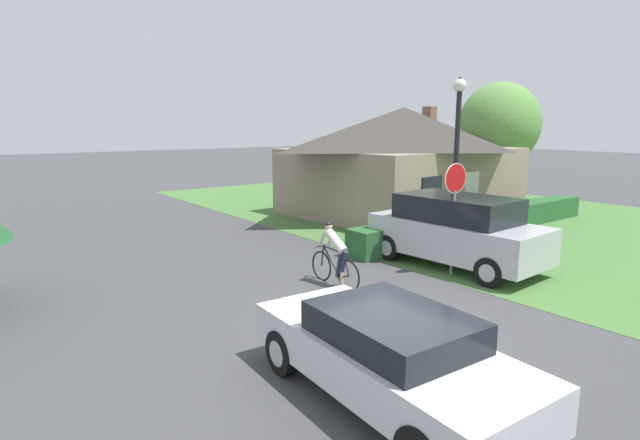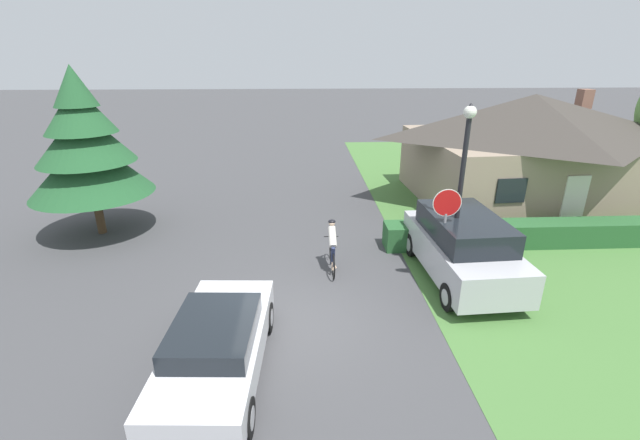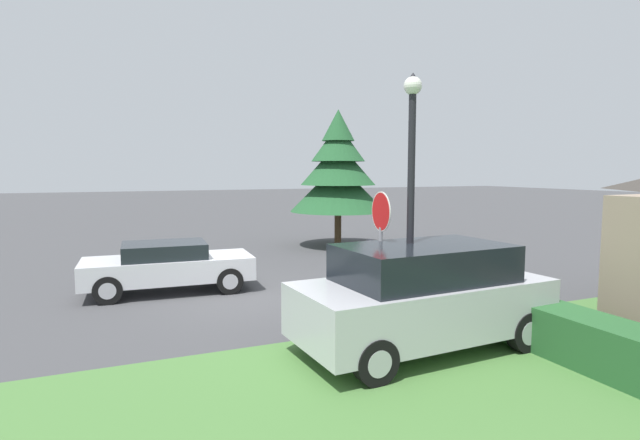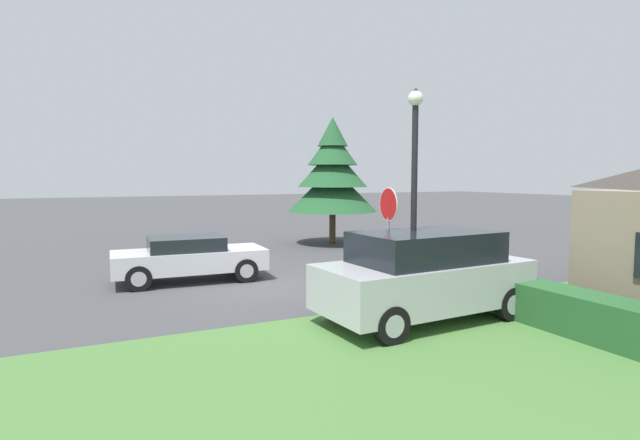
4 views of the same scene
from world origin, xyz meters
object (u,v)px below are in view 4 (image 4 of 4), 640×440
(sedan_left_lane, at_px, (189,258))
(street_lamp, at_px, (414,175))
(parked_suv_right, at_px, (425,275))
(stop_sign, at_px, (388,224))
(cyclist, at_px, (364,259))
(conifer_tall_near, at_px, (333,175))

(sedan_left_lane, distance_m, street_lamp, 7.39)
(parked_suv_right, xyz_separation_m, stop_sign, (-0.74, -0.45, 1.04))
(cyclist, relative_size, stop_sign, 0.63)
(sedan_left_lane, height_order, stop_sign, stop_sign)
(sedan_left_lane, bearing_deg, street_lamp, -55.55)
(sedan_left_lane, height_order, cyclist, cyclist)
(stop_sign, distance_m, conifer_tall_near, 11.90)
(sedan_left_lane, bearing_deg, conifer_tall_near, 39.00)
(conifer_tall_near, bearing_deg, sedan_left_lane, -54.10)
(cyclist, relative_size, street_lamp, 0.36)
(cyclist, xyz_separation_m, parked_suv_right, (3.64, -0.67, 0.25))
(street_lamp, bearing_deg, stop_sign, -141.27)
(cyclist, distance_m, stop_sign, 3.36)
(sedan_left_lane, xyz_separation_m, street_lamp, (5.96, 3.63, 2.41))
(conifer_tall_near, bearing_deg, parked_suv_right, -18.27)
(sedan_left_lane, distance_m, stop_sign, 6.55)
(cyclist, relative_size, parked_suv_right, 0.37)
(conifer_tall_near, bearing_deg, cyclist, -21.56)
(cyclist, distance_m, parked_suv_right, 3.71)
(sedan_left_lane, height_order, street_lamp, street_lamp)
(cyclist, relative_size, conifer_tall_near, 0.31)
(sedan_left_lane, relative_size, stop_sign, 1.56)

